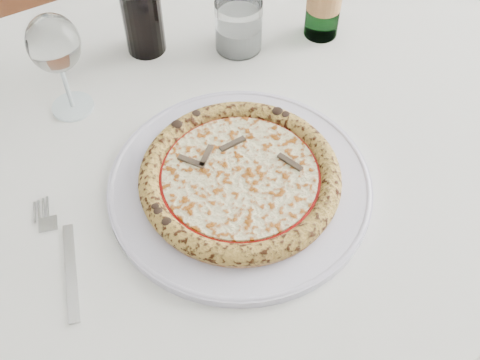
{
  "coord_description": "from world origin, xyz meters",
  "views": [
    {
      "loc": [
        -0.25,
        -0.27,
        1.43
      ],
      "look_at": [
        0.01,
        0.17,
        0.78
      ],
      "focal_mm": 45.0,
      "sensor_mm": 36.0,
      "label": 1
    }
  ],
  "objects_px": {
    "pizza": "(240,177)",
    "tumbler": "(239,28)",
    "dining_table": "(208,177)",
    "wine_glass": "(54,46)",
    "plate": "(240,185)",
    "chair_far": "(79,2)"
  },
  "relations": [
    {
      "from": "dining_table",
      "to": "wine_glass",
      "type": "bearing_deg",
      "value": 129.74
    },
    {
      "from": "dining_table",
      "to": "pizza",
      "type": "relative_size",
      "value": 5.54
    },
    {
      "from": "chair_far",
      "to": "pizza",
      "type": "bearing_deg",
      "value": -92.73
    },
    {
      "from": "chair_far",
      "to": "wine_glass",
      "type": "distance_m",
      "value": 0.69
    },
    {
      "from": "chair_far",
      "to": "plate",
      "type": "distance_m",
      "value": 0.88
    },
    {
      "from": "chair_far",
      "to": "plate",
      "type": "relative_size",
      "value": 2.53
    },
    {
      "from": "wine_glass",
      "to": "tumbler",
      "type": "height_order",
      "value": "wine_glass"
    },
    {
      "from": "chair_far",
      "to": "pizza",
      "type": "height_order",
      "value": "chair_far"
    },
    {
      "from": "dining_table",
      "to": "wine_glass",
      "type": "height_order",
      "value": "wine_glass"
    },
    {
      "from": "pizza",
      "to": "chair_far",
      "type": "bearing_deg",
      "value": 87.27
    },
    {
      "from": "dining_table",
      "to": "tumbler",
      "type": "distance_m",
      "value": 0.26
    },
    {
      "from": "plate",
      "to": "pizza",
      "type": "xyz_separation_m",
      "value": [
        -0.0,
        0.0,
        0.02
      ]
    },
    {
      "from": "pizza",
      "to": "wine_glass",
      "type": "height_order",
      "value": "wine_glass"
    },
    {
      "from": "dining_table",
      "to": "pizza",
      "type": "distance_m",
      "value": 0.15
    },
    {
      "from": "dining_table",
      "to": "wine_glass",
      "type": "relative_size",
      "value": 9.02
    },
    {
      "from": "pizza",
      "to": "tumbler",
      "type": "bearing_deg",
      "value": 59.61
    },
    {
      "from": "wine_glass",
      "to": "chair_far",
      "type": "bearing_deg",
      "value": 72.23
    },
    {
      "from": "wine_glass",
      "to": "tumbler",
      "type": "relative_size",
      "value": 1.93
    },
    {
      "from": "plate",
      "to": "tumbler",
      "type": "relative_size",
      "value": 4.15
    },
    {
      "from": "plate",
      "to": "chair_far",
      "type": "bearing_deg",
      "value": 87.27
    },
    {
      "from": "plate",
      "to": "wine_glass",
      "type": "distance_m",
      "value": 0.33
    },
    {
      "from": "dining_table",
      "to": "chair_far",
      "type": "xyz_separation_m",
      "value": [
        0.04,
        0.74,
        -0.14
      ]
    }
  ]
}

